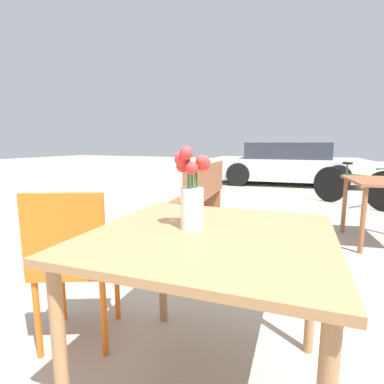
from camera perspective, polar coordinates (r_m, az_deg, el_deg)
name	(u,v)px	position (r m, az deg, el deg)	size (l,w,h in m)	color
table_front	(211,253)	(1.30, 3.57, -11.44)	(1.05, 1.04, 0.75)	#9E7047
flower_vase	(192,195)	(1.28, -0.03, -0.52)	(0.15, 0.16, 0.36)	silver
cafe_chair	(73,258)	(1.75, -21.68, -11.67)	(0.54, 0.54, 0.88)	orange
bench_near	(200,195)	(3.76, 1.56, -0.59)	(0.57, 1.80, 0.85)	brown
table_back	(382,190)	(3.88, 32.49, 0.26)	(0.81, 0.98, 0.72)	brown
bicycle	(355,187)	(6.00, 28.69, 0.87)	(1.40, 0.93, 0.78)	black
parked_car	(286,164)	(8.62, 17.47, 5.12)	(4.01, 2.14, 1.12)	silver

